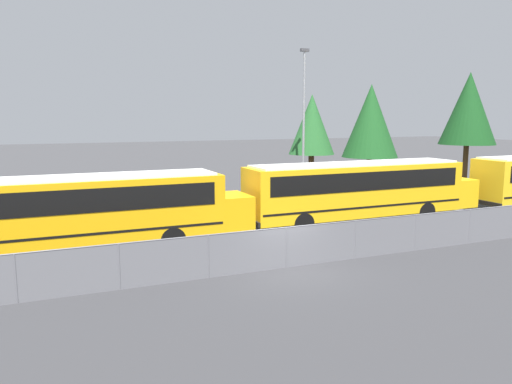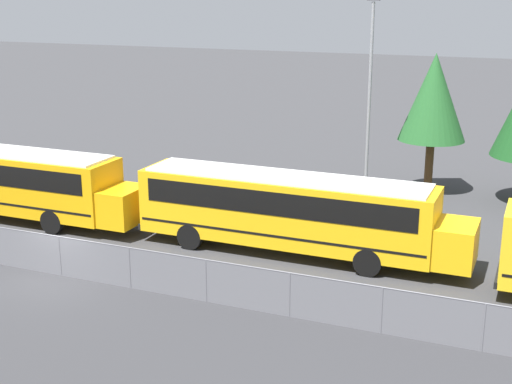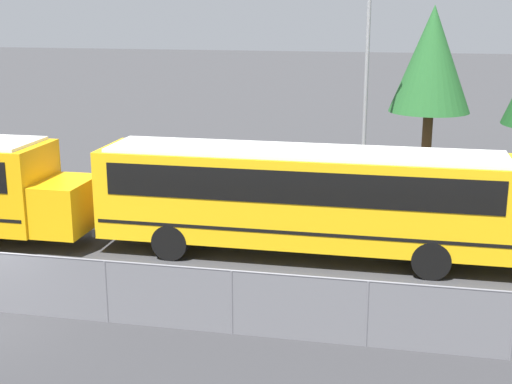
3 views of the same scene
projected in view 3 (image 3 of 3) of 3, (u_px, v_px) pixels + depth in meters
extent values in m
cylinder|color=slate|center=(106.00, 292.00, 16.98)|extent=(0.07, 0.07, 1.57)
cylinder|color=slate|center=(232.00, 303.00, 16.37)|extent=(0.07, 0.07, 1.57)
cylinder|color=slate|center=(367.00, 314.00, 15.77)|extent=(0.07, 0.07, 1.57)
cube|color=#EDA80F|center=(66.00, 205.00, 22.20)|extent=(1.47, 2.27, 1.59)
cube|color=yellow|center=(302.00, 197.00, 21.20)|extent=(12.24, 2.47, 2.65)
cube|color=black|center=(302.00, 178.00, 21.05)|extent=(11.26, 2.51, 0.95)
cube|color=black|center=(302.00, 220.00, 21.39)|extent=(12.00, 2.50, 0.10)
cube|color=black|center=(110.00, 222.00, 22.72)|extent=(0.12, 2.47, 0.24)
cube|color=silver|center=(303.00, 151.00, 20.85)|extent=(11.63, 2.23, 0.10)
cylinder|color=black|center=(429.00, 236.00, 21.85)|extent=(1.09, 0.28, 1.09)
cylinder|color=black|center=(431.00, 260.00, 19.73)|extent=(1.09, 0.28, 1.09)
cylinder|color=black|center=(192.00, 221.00, 23.35)|extent=(1.09, 0.28, 1.09)
cylinder|color=black|center=(170.00, 242.00, 21.23)|extent=(1.09, 0.28, 1.09)
cylinder|color=gray|center=(367.00, 68.00, 27.99)|extent=(0.16, 0.16, 9.96)
cylinder|color=#51381E|center=(427.00, 143.00, 31.62)|extent=(0.44, 0.44, 2.84)
cone|color=#235B28|center=(432.00, 59.00, 30.67)|extent=(3.51, 3.51, 4.56)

